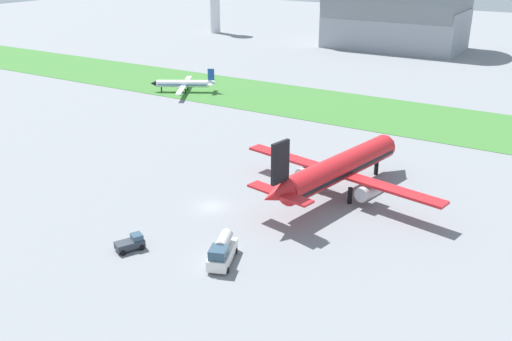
{
  "coord_description": "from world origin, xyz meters",
  "views": [
    {
      "loc": [
        44.83,
        -61.05,
        36.26
      ],
      "look_at": [
        2.0,
        9.4,
        3.0
      ],
      "focal_mm": 39.33,
      "sensor_mm": 36.0,
      "label": 1
    }
  ],
  "objects": [
    {
      "name": "ground_plane",
      "position": [
        0.0,
        0.0,
        0.0
      ],
      "size": [
        600.0,
        600.0,
        0.0
      ],
      "primitive_type": "plane",
      "color": "gray"
    },
    {
      "name": "grass_taxiway_strip",
      "position": [
        0.0,
        60.88,
        0.04
      ],
      "size": [
        360.0,
        28.0,
        0.08
      ],
      "primitive_type": "cube",
      "color": "#3D7533",
      "rests_on": "ground_plane"
    },
    {
      "name": "airplane_midfield_jet",
      "position": [
        14.23,
        13.48,
        4.46
      ],
      "size": [
        34.76,
        34.28,
        12.37
      ],
      "rotation": [
        0.0,
        0.0,
        1.38
      ],
      "color": "red",
      "rests_on": "ground_plane"
    },
    {
      "name": "airplane_taxiing_turboprop",
      "position": [
        -47.04,
        53.45,
        2.29
      ],
      "size": [
        16.4,
        18.81,
        6.27
      ],
      "rotation": [
        0.0,
        0.0,
        3.66
      ],
      "color": "white",
      "rests_on": "ground_plane"
    },
    {
      "name": "fuel_truck_near_gate",
      "position": [
        10.29,
        -12.19,
        1.58
      ],
      "size": [
        4.5,
        6.93,
        3.29
      ],
      "rotation": [
        0.0,
        0.0,
        5.07
      ],
      "color": "white",
      "rests_on": "ground_plane"
    },
    {
      "name": "pushback_tug_midfield",
      "position": [
        -1.48,
        -15.65,
        0.91
      ],
      "size": [
        3.28,
        4.02,
        1.95
      ],
      "rotation": [
        0.0,
        0.0,
        1.1
      ],
      "color": "#2D333D",
      "rests_on": "ground_plane"
    },
    {
      "name": "hangar_distant",
      "position": [
        -22.22,
        149.6,
        14.39
      ],
      "size": [
        48.99,
        31.48,
        33.17
      ],
      "color": "#9399A3",
      "rests_on": "ground_plane"
    }
  ]
}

